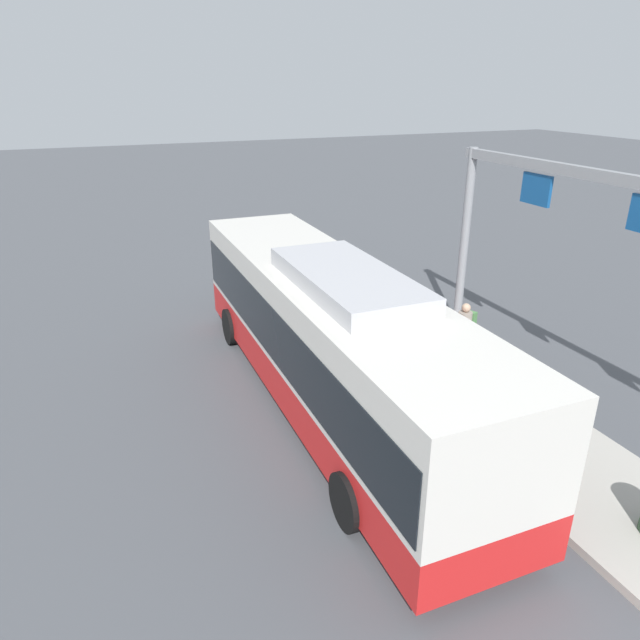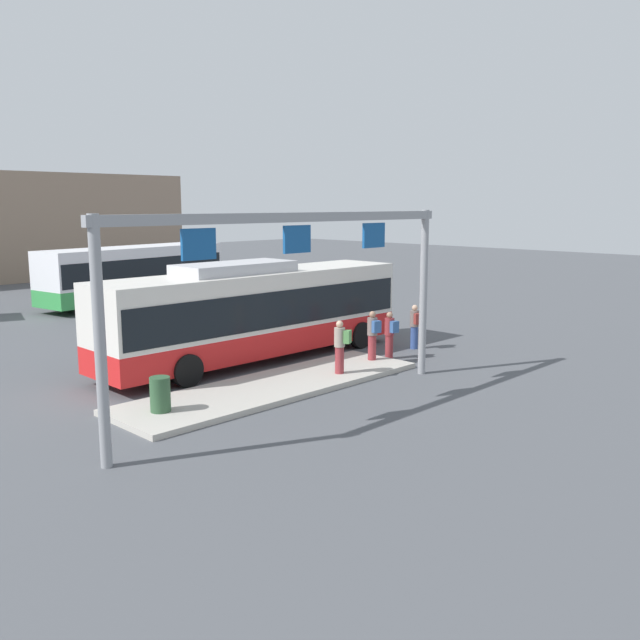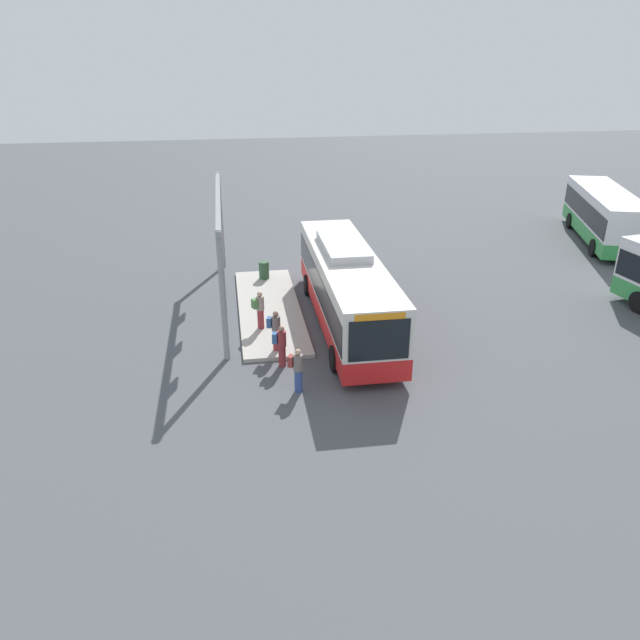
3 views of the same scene
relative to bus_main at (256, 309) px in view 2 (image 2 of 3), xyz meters
The scene contains 10 objects.
ground_plane 1.81m from the bus_main, ahead, with size 120.00×120.00×0.00m, color #4C4F54.
platform_curb 4.16m from the bus_main, 121.98° to the right, with size 10.00×2.80×0.16m, color #B2ADA3.
bus_main is the anchor object (origin of this frame).
bus_background_left 15.77m from the bus_main, 74.52° to the left, with size 10.99×4.06×3.10m.
person_boarding 6.13m from the bus_main, 27.45° to the right, with size 0.50×0.60×1.67m.
person_waiting_near 4.11m from the bus_main, 54.45° to the right, with size 0.45×0.59×1.67m.
person_waiting_mid 3.85m from the bus_main, 86.48° to the right, with size 0.50×0.60×1.67m.
person_waiting_far 4.75m from the bus_main, 42.91° to the right, with size 0.40×0.57×1.67m.
platform_sign_gantry 6.34m from the bus_main, 119.78° to the right, with size 11.36×0.24×5.20m.
trash_bin 6.76m from the bus_main, 151.68° to the right, with size 0.52×0.52×0.90m, color #2D5133.
Camera 2 is at (-14.85, -17.69, 5.38)m, focal length 37.95 mm.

